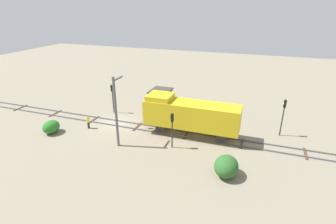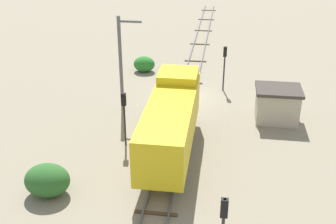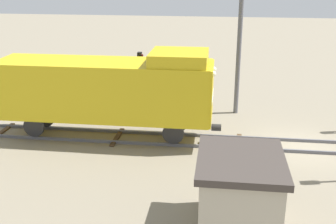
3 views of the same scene
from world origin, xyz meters
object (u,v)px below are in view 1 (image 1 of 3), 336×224
(traffic_signal_near, at_px, (112,94))
(relay_hut, at_px, (161,98))
(traffic_signal_mid, at_px, (172,124))
(worker_near_track, at_px, (88,121))
(locomotive, at_px, (190,114))
(catenary_mast, at_px, (116,111))
(traffic_signal_far, at_px, (284,111))

(traffic_signal_near, height_order, relay_hut, traffic_signal_near)
(traffic_signal_mid, xyz_separation_m, worker_near_track, (-1.00, -11.46, -1.79))
(locomotive, xyz_separation_m, worker_near_track, (2.40, -12.48, -1.78))
(traffic_signal_near, height_order, catenary_mast, catenary_mast)
(traffic_signal_far, bearing_deg, relay_hut, -103.12)
(relay_hut, bearing_deg, locomotive, 41.01)
(locomotive, bearing_deg, traffic_signal_near, -104.75)
(catenary_mast, xyz_separation_m, relay_hut, (-12.44, 0.22, -2.78))
(traffic_signal_far, bearing_deg, worker_near_track, -75.19)
(locomotive, height_order, traffic_signal_mid, locomotive)
(traffic_signal_mid, relative_size, catenary_mast, 0.51)
(traffic_signal_mid, height_order, worker_near_track, traffic_signal_mid)
(worker_near_track, height_order, catenary_mast, catenary_mast)
(traffic_signal_mid, xyz_separation_m, relay_hut, (-10.90, -5.50, -1.40))
(locomotive, relative_size, catenary_mast, 1.48)
(traffic_signal_near, bearing_deg, traffic_signal_far, 91.02)
(traffic_signal_far, relative_size, worker_near_track, 2.65)
(traffic_signal_far, relative_size, catenary_mast, 0.57)
(traffic_signal_near, distance_m, traffic_signal_mid, 12.94)
(traffic_signal_mid, relative_size, traffic_signal_far, 0.89)
(traffic_signal_mid, relative_size, worker_near_track, 2.35)
(traffic_signal_far, bearing_deg, locomotive, -70.59)
(traffic_signal_near, relative_size, traffic_signal_far, 0.92)
(traffic_signal_mid, relative_size, relay_hut, 1.14)
(locomotive, bearing_deg, traffic_signal_mid, -16.67)
(locomotive, relative_size, relay_hut, 3.31)
(locomotive, bearing_deg, traffic_signal_far, 109.41)
(traffic_signal_near, relative_size, catenary_mast, 0.53)
(worker_near_track, bearing_deg, traffic_signal_mid, -66.81)
(locomotive, distance_m, relay_hut, 10.04)
(traffic_signal_mid, bearing_deg, locomotive, 163.33)
(catenary_mast, bearing_deg, traffic_signal_far, 116.72)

